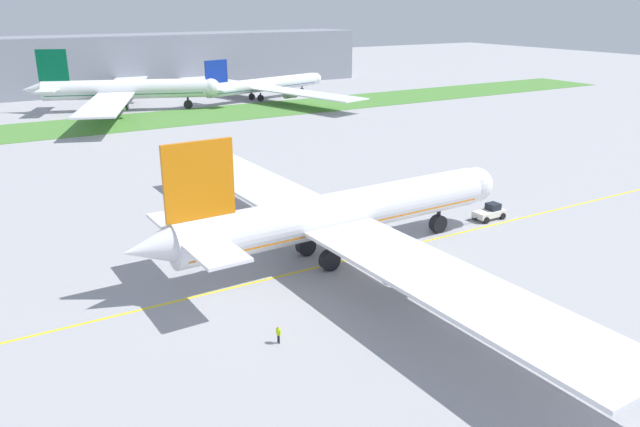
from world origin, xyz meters
TOP-DOWN VIEW (x-y plane):
  - ground_plane at (0.00, 0.00)m, footprint 600.00×600.00m
  - apron_taxi_line at (0.00, 1.56)m, footprint 280.00×0.36m
  - grass_median_strip at (0.00, 101.68)m, footprint 320.00×24.00m
  - airliner_foreground at (-4.97, 2.89)m, footprint 48.31×76.71m
  - pushback_tug at (20.30, 3.55)m, footprint 6.36×2.54m
  - ground_crew_wingwalker_port at (-19.36, -10.72)m, footprint 0.27×0.58m
  - parked_airliner_far_centre at (0.28, 120.00)m, footprint 49.47×80.41m
  - parked_airliner_far_right at (41.60, 119.03)m, footprint 47.70×79.06m
  - terminal_building at (30.34, 162.60)m, footprint 132.67×20.00m

SIDE VIEW (x-z plane):
  - ground_plane at x=0.00m, z-range 0.00..0.00m
  - apron_taxi_line at x=0.00m, z-range 0.00..0.01m
  - grass_median_strip at x=0.00m, z-range 0.00..0.10m
  - pushback_tug at x=20.30m, z-range -0.09..2.07m
  - ground_crew_wingwalker_port at x=-19.36m, z-range 0.18..1.83m
  - parked_airliner_far_right at x=41.60m, z-range -2.06..10.75m
  - airliner_foreground at x=-4.97m, z-range -2.50..13.08m
  - parked_airliner_far_centre at x=0.28m, z-range -2.66..13.90m
  - terminal_building at x=30.34m, z-range 0.00..18.00m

